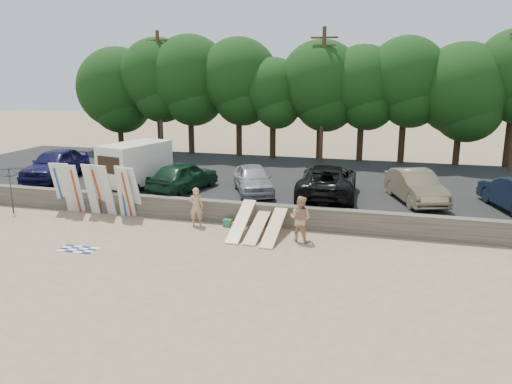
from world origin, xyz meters
TOP-DOWN VIEW (x-y plane):
  - ground at (0.00, 0.00)m, footprint 120.00×120.00m
  - seawall at (0.00, 3.00)m, footprint 44.00×0.50m
  - parking_lot at (0.00, 10.50)m, footprint 44.00×14.50m
  - treeline at (-1.07, 17.50)m, footprint 34.21×6.46m
  - utility_poles at (2.00, 16.00)m, footprint 25.80×0.26m
  - box_trailer at (-6.36, 5.38)m, footprint 2.88×4.19m
  - car_0 at (-12.06, 6.30)m, footprint 2.79×5.46m
  - car_1 at (-3.73, 5.62)m, footprint 2.75×4.90m
  - car_2 at (-0.06, 6.11)m, footprint 3.33×4.61m
  - car_3 at (3.75, 6.29)m, footprint 3.09×6.07m
  - car_4 at (7.96, 6.45)m, footprint 3.08×4.91m
  - surfboard_upright_0 at (-9.11, 2.61)m, footprint 0.58×0.83m
  - surfboard_upright_1 at (-8.47, 2.43)m, footprint 0.58×0.71m
  - surfboard_upright_2 at (-8.01, 2.38)m, footprint 0.63×0.89m
  - surfboard_upright_3 at (-7.20, 2.43)m, footprint 0.57×0.66m
  - surfboard_upright_4 at (-6.92, 2.63)m, footprint 0.56×0.79m
  - surfboard_upright_5 at (-6.32, 2.44)m, footprint 0.58×0.73m
  - surfboard_upright_6 at (-5.48, 2.45)m, footprint 0.58×0.65m
  - surfboard_upright_7 at (-5.25, 2.41)m, footprint 0.51×0.78m
  - surfboard_upright_8 at (-4.94, 2.58)m, footprint 0.54×0.87m
  - surfboard_low_0 at (0.71, 1.49)m, footprint 0.56×2.81m
  - surfboard_low_1 at (1.44, 1.55)m, footprint 0.56×2.92m
  - surfboard_low_2 at (2.20, 1.35)m, footprint 0.56×2.88m
  - beachgoer_a at (-1.61, 2.14)m, footprint 0.73×0.56m
  - beachgoer_b at (3.32, 1.29)m, footprint 1.09×0.94m
  - cooler at (-0.21, 2.40)m, footprint 0.42×0.35m
  - gear_bag at (0.08, 2.40)m, footprint 0.31×0.26m
  - beach_towel at (-4.94, -2.05)m, footprint 1.50×1.50m
  - beach_umbrella at (-11.17, 1.59)m, footprint 2.80×2.84m

SIDE VIEW (x-z plane):
  - ground at x=0.00m, z-range 0.00..0.00m
  - beach_towel at x=-4.94m, z-range 0.01..0.01m
  - gear_bag at x=0.08m, z-range 0.00..0.22m
  - cooler at x=-0.21m, z-range 0.00..0.32m
  - parking_lot at x=0.00m, z-range 0.00..0.70m
  - surfboard_low_1 at x=1.44m, z-range 0.00..0.83m
  - surfboard_low_2 at x=2.20m, z-range 0.00..0.96m
  - seawall at x=0.00m, z-range 0.00..1.00m
  - surfboard_low_0 at x=0.71m, z-range 0.00..1.18m
  - beachgoer_a at x=-1.61m, z-range 0.00..1.78m
  - beachgoer_b at x=3.32m, z-range 0.00..1.92m
  - beach_umbrella at x=-11.17m, z-range 0.00..2.36m
  - surfboard_upright_8 at x=-4.94m, z-range 0.00..2.50m
  - surfboard_upright_2 at x=-8.01m, z-range 0.00..2.50m
  - surfboard_upright_0 at x=-9.11m, z-range 0.00..2.51m
  - surfboard_upright_7 at x=-5.25m, z-range 0.00..2.52m
  - surfboard_upright_4 at x=-6.92m, z-range 0.00..2.52m
  - surfboard_upright_5 at x=-6.32m, z-range 0.00..2.54m
  - surfboard_upright_1 at x=-8.47m, z-range 0.00..2.55m
  - surfboard_upright_3 at x=-7.20m, z-range 0.00..2.55m
  - surfboard_upright_6 at x=-5.48m, z-range 0.00..2.56m
  - car_2 at x=-0.06m, z-range 0.70..2.16m
  - car_4 at x=7.96m, z-range 0.70..2.23m
  - car_1 at x=-3.73m, z-range 0.70..2.27m
  - car_3 at x=3.75m, z-range 0.70..2.34m
  - car_0 at x=-12.06m, z-range 0.70..2.48m
  - box_trailer at x=-6.36m, z-range 0.85..3.30m
  - utility_poles at x=2.00m, z-range 0.93..9.93m
  - treeline at x=-1.07m, z-range 1.74..10.59m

